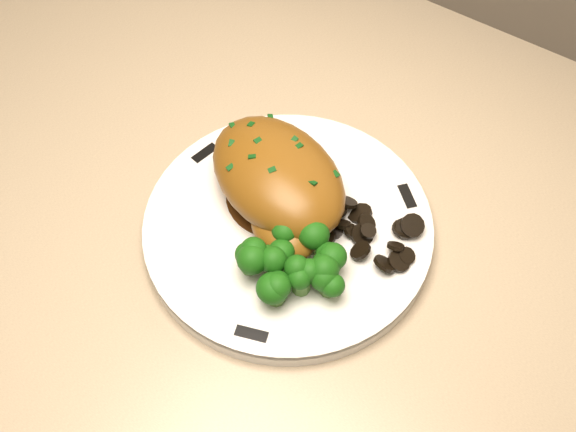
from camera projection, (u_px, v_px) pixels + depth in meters
The scene contains 8 objects.
plate at pixel (288, 228), 0.61m from camera, with size 0.24×0.24×0.02m, color silver.
rim_accent_0 at pixel (407, 196), 0.62m from camera, with size 0.03×0.01×0.00m, color black.
rim_accent_1 at pixel (205, 153), 0.64m from camera, with size 0.03×0.01×0.00m, color black.
rim_accent_2 at pixel (251, 334), 0.54m from camera, with size 0.03×0.01×0.00m, color black.
gravy_pool at pixel (278, 195), 0.62m from camera, with size 0.09×0.09×0.00m, color #331A09.
chicken_breast at pixel (279, 182), 0.59m from camera, with size 0.16×0.14×0.05m.
mushroom_pile at pixel (365, 233), 0.59m from camera, with size 0.08×0.06×0.02m.
broccoli_florets at pixel (294, 259), 0.56m from camera, with size 0.08×0.08×0.03m.
Camera 1 is at (-0.12, 1.36, 1.38)m, focal length 45.00 mm.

